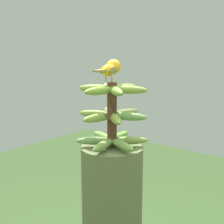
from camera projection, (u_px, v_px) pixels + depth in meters
name	position (u px, v px, depth m)	size (l,w,h in m)	color
banana_bunch	(112.00, 115.00, 1.33)	(0.30, 0.30, 0.27)	#4C2D1E
perched_bird	(111.00, 68.00, 1.33)	(0.21, 0.08, 0.09)	#C68933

